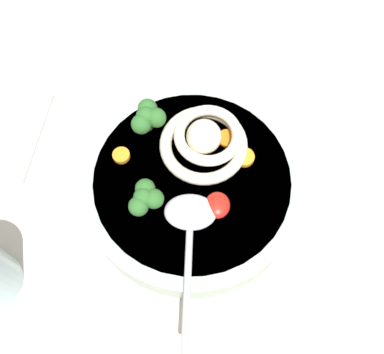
# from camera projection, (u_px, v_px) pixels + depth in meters

# --- Properties ---
(table_slab) EXTENTS (1.19, 1.19, 0.04)m
(table_slab) POSITION_uv_depth(u_px,v_px,m) (219.00, 217.00, 0.56)
(table_slab) COLOR #BCB29E
(table_slab) RESTS_ON ground
(soup_bowl) EXTENTS (0.27, 0.27, 0.05)m
(soup_bowl) POSITION_uv_depth(u_px,v_px,m) (192.00, 185.00, 0.53)
(soup_bowl) COLOR #9EB2A3
(soup_bowl) RESTS_ON table_slab
(noodle_pile) EXTENTS (0.12, 0.12, 0.05)m
(noodle_pile) POSITION_uv_depth(u_px,v_px,m) (205.00, 140.00, 0.51)
(noodle_pile) COLOR beige
(noodle_pile) RESTS_ON soup_bowl
(soup_spoon) EXTENTS (0.17, 0.06, 0.02)m
(soup_spoon) POSITION_uv_depth(u_px,v_px,m) (190.00, 224.00, 0.48)
(soup_spoon) COLOR #B7B7BC
(soup_spoon) RESTS_ON soup_bowl
(chili_sauce_dollop) EXTENTS (0.03, 0.03, 0.01)m
(chili_sauce_dollop) POSITION_uv_depth(u_px,v_px,m) (217.00, 205.00, 0.49)
(chili_sauce_dollop) COLOR red
(chili_sauce_dollop) RESTS_ON soup_bowl
(broccoli_floret_left) EXTENTS (0.04, 0.04, 0.04)m
(broccoli_floret_left) POSITION_uv_depth(u_px,v_px,m) (145.00, 198.00, 0.48)
(broccoli_floret_left) COLOR #7A9E60
(broccoli_floret_left) RESTS_ON soup_bowl
(broccoli_floret_rear) EXTENTS (0.05, 0.04, 0.04)m
(broccoli_floret_rear) POSITION_uv_depth(u_px,v_px,m) (148.00, 117.00, 0.52)
(broccoli_floret_rear) COLOR #7A9E60
(broccoli_floret_rear) RESTS_ON soup_bowl
(carrot_slice_beside_noodles) EXTENTS (0.02, 0.02, 0.01)m
(carrot_slice_beside_noodles) POSITION_uv_depth(u_px,v_px,m) (121.00, 155.00, 0.52)
(carrot_slice_beside_noodles) COLOR orange
(carrot_slice_beside_noodles) RESTS_ON soup_bowl
(carrot_slice_extra_a) EXTENTS (0.02, 0.02, 0.01)m
(carrot_slice_extra_a) POSITION_uv_depth(u_px,v_px,m) (244.00, 157.00, 0.52)
(carrot_slice_extra_a) COLOR orange
(carrot_slice_extra_a) RESTS_ON soup_bowl
(carrot_slice_extra_b) EXTENTS (0.02, 0.02, 0.00)m
(carrot_slice_extra_b) POSITION_uv_depth(u_px,v_px,m) (229.00, 138.00, 0.53)
(carrot_slice_extra_b) COLOR orange
(carrot_slice_extra_b) RESTS_ON soup_bowl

